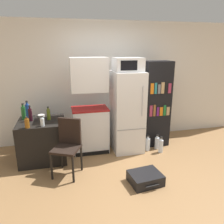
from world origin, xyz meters
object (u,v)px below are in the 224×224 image
Objects in this scene: suitcase_large_flat at (145,178)px; bottle_olive_oil at (49,114)px; bowl at (41,116)px; chair at (68,142)px; refrigerator at (127,112)px; bottle_blue_soda at (28,110)px; side_table at (43,140)px; water_bottle_middle at (148,144)px; microwave at (128,65)px; bottle_clear_short at (42,122)px; bookshelf at (156,104)px; kitchen_hutch at (90,110)px; bottle_amber_beer at (27,123)px; bottle_wine_dark at (30,114)px; bottle_green_tall at (23,113)px; water_bottle_back at (161,146)px; water_bottle_front at (157,143)px.

bottle_olive_oil is at bearing 132.76° from suitcase_large_flat.
bowl is 0.99m from chair.
refrigerator is 6.53× the size of bottle_olive_oil.
bottle_blue_soda reaches higher than suitcase_large_flat.
side_table is at bearing -87.37° from bowl.
chair is at bearing -51.32° from bottle_blue_soda.
bottle_blue_soda is at bearing 169.58° from water_bottle_middle.
bottle_clear_short is at bearing -167.65° from microwave.
bookshelf is 2.57m from bottle_blue_soda.
bookshelf is at bearing 54.75° from suitcase_large_flat.
suitcase_large_flat is (-0.73, -1.36, -0.81)m from bookshelf.
microwave is at bearing 2.03° from side_table.
kitchen_hutch is at bearing 173.20° from refrigerator.
water_bottle_middle is (-0.27, -0.31, -0.75)m from bookshelf.
bottle_amber_beer is 1.13× the size of bottle_clear_short.
bookshelf is 5.30× the size of water_bottle_middle.
bottle_wine_dark is at bearing -125.29° from bowl.
suitcase_large_flat is at bearing -63.24° from kitchen_hutch.
bottle_amber_beer is (-1.10, -0.47, -0.02)m from kitchen_hutch.
bottle_amber_beer is at bearing -168.46° from bookshelf.
side_table is at bearing -49.48° from bottle_blue_soda.
bowl is (0.29, 0.11, -0.11)m from bottle_green_tall.
bottle_wine_dark is (-0.18, 0.04, 0.50)m from side_table.
bottle_wine_dark reaches higher than water_bottle_back.
bookshelf is 3.39× the size of suitcase_large_flat.
water_bottle_back is (2.22, 0.02, -0.69)m from bottle_clear_short.
bookshelf is at bearing 10.55° from microwave.
microwave reaches higher than bookshelf.
kitchen_hutch reaches higher than water_bottle_front.
kitchen_hutch is at bearing 109.82° from suitcase_large_flat.
bottle_olive_oil is 0.26× the size of chair.
bottle_green_tall reaches higher than chair.
microwave is 1.64m from water_bottle_middle.
bottle_green_tall is 0.33× the size of chair.
bottle_olive_oil reaches higher than water_bottle_front.
water_bottle_back is at bearing -6.70° from side_table.
bottle_green_tall reaches higher than water_bottle_front.
bottle_wine_dark reaches higher than bottle_olive_oil.
bottle_olive_oil is 0.35m from bottle_clear_short.
refrigerator is 1.63m from bottle_clear_short.
kitchen_hutch is 5.59× the size of water_bottle_back.
side_table is at bearing -12.60° from bottle_wine_dark.
bottle_wine_dark is at bearing 172.86° from water_bottle_back.
bottle_wine_dark is 0.95× the size of bottle_green_tall.
bowl is (-0.06, 0.56, -0.06)m from bottle_clear_short.
water_bottle_back is at bearing 45.96° from suitcase_large_flat.
water_bottle_front reaches higher than suitcase_large_flat.
kitchen_hutch is at bearing 7.43° from bottle_olive_oil.
bookshelf reaches higher than water_bottle_back.
bottle_amber_beer is at bearing -175.69° from chair.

